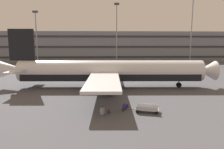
{
  "coord_description": "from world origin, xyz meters",
  "views": [
    {
      "loc": [
        -4.89,
        -37.73,
        7.94
      ],
      "look_at": [
        -3.27,
        -6.17,
        3.0
      ],
      "focal_mm": 33.34,
      "sensor_mm": 36.0,
      "label": 1
    }
  ],
  "objects_px": {
    "suitcase_teal": "(102,111)",
    "backpack_red": "(123,110)",
    "suitcase_large": "(125,107)",
    "backpack_small": "(109,111)",
    "baggage_cart": "(147,109)",
    "airliner": "(108,72)",
    "backpack_orange": "(127,106)"
  },
  "relations": [
    {
      "from": "suitcase_large",
      "to": "backpack_orange",
      "type": "relative_size",
      "value": 1.72
    },
    {
      "from": "suitcase_teal",
      "to": "backpack_orange",
      "type": "height_order",
      "value": "suitcase_teal"
    },
    {
      "from": "suitcase_teal",
      "to": "backpack_red",
      "type": "distance_m",
      "value": 2.71
    },
    {
      "from": "suitcase_teal",
      "to": "suitcase_large",
      "type": "height_order",
      "value": "suitcase_teal"
    },
    {
      "from": "suitcase_teal",
      "to": "backpack_small",
      "type": "height_order",
      "value": "suitcase_teal"
    },
    {
      "from": "airliner",
      "to": "suitcase_teal",
      "type": "distance_m",
      "value": 14.28
    },
    {
      "from": "backpack_red",
      "to": "backpack_small",
      "type": "distance_m",
      "value": 1.77
    },
    {
      "from": "backpack_small",
      "to": "baggage_cart",
      "type": "relative_size",
      "value": 0.14
    },
    {
      "from": "backpack_small",
      "to": "baggage_cart",
      "type": "bearing_deg",
      "value": 1.3
    },
    {
      "from": "backpack_orange",
      "to": "backpack_red",
      "type": "relative_size",
      "value": 0.95
    },
    {
      "from": "baggage_cart",
      "to": "suitcase_teal",
      "type": "bearing_deg",
      "value": -171.97
    },
    {
      "from": "suitcase_large",
      "to": "backpack_red",
      "type": "distance_m",
      "value": 0.71
    },
    {
      "from": "backpack_red",
      "to": "baggage_cart",
      "type": "distance_m",
      "value": 2.69
    },
    {
      "from": "backpack_small",
      "to": "suitcase_teal",
      "type": "bearing_deg",
      "value": -140.6
    },
    {
      "from": "baggage_cart",
      "to": "airliner",
      "type": "bearing_deg",
      "value": 106.53
    },
    {
      "from": "backpack_red",
      "to": "suitcase_teal",
      "type": "bearing_deg",
      "value": -155.44
    },
    {
      "from": "backpack_orange",
      "to": "baggage_cart",
      "type": "distance_m",
      "value": 2.67
    },
    {
      "from": "airliner",
      "to": "backpack_orange",
      "type": "bearing_deg",
      "value": -80.54
    },
    {
      "from": "backpack_orange",
      "to": "baggage_cart",
      "type": "bearing_deg",
      "value": -40.57
    },
    {
      "from": "suitcase_large",
      "to": "backpack_small",
      "type": "xyz_separation_m",
      "value": [
        -1.9,
        -1.16,
        -0.18
      ]
    },
    {
      "from": "suitcase_teal",
      "to": "backpack_orange",
      "type": "bearing_deg",
      "value": 38.41
    },
    {
      "from": "suitcase_large",
      "to": "backpack_red",
      "type": "bearing_deg",
      "value": -106.94
    },
    {
      "from": "airliner",
      "to": "suitcase_teal",
      "type": "xyz_separation_m",
      "value": [
        -1.16,
        -14.03,
        -2.39
      ]
    },
    {
      "from": "suitcase_large",
      "to": "backpack_small",
      "type": "bearing_deg",
      "value": -148.55
    },
    {
      "from": "backpack_orange",
      "to": "backpack_red",
      "type": "bearing_deg",
      "value": -115.56
    },
    {
      "from": "airliner",
      "to": "backpack_red",
      "type": "bearing_deg",
      "value": -84.27
    },
    {
      "from": "airliner",
      "to": "backpack_small",
      "type": "xyz_separation_m",
      "value": [
        -0.4,
        -13.41,
        -2.63
      ]
    },
    {
      "from": "backpack_red",
      "to": "backpack_orange",
      "type": "bearing_deg",
      "value": 64.44
    },
    {
      "from": "suitcase_teal",
      "to": "suitcase_large",
      "type": "bearing_deg",
      "value": 33.88
    },
    {
      "from": "suitcase_large",
      "to": "backpack_small",
      "type": "distance_m",
      "value": 2.23
    },
    {
      "from": "airliner",
      "to": "suitcase_large",
      "type": "relative_size",
      "value": 44.72
    },
    {
      "from": "suitcase_large",
      "to": "backpack_small",
      "type": "height_order",
      "value": "suitcase_large"
    }
  ]
}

